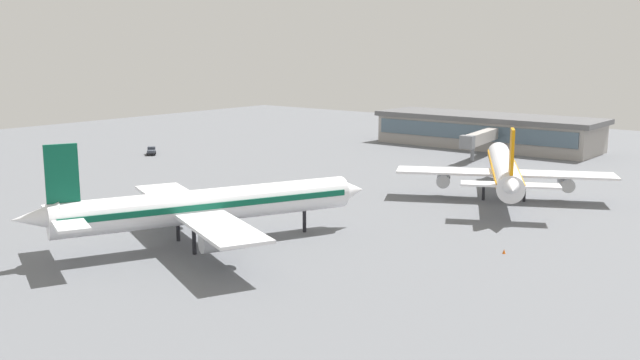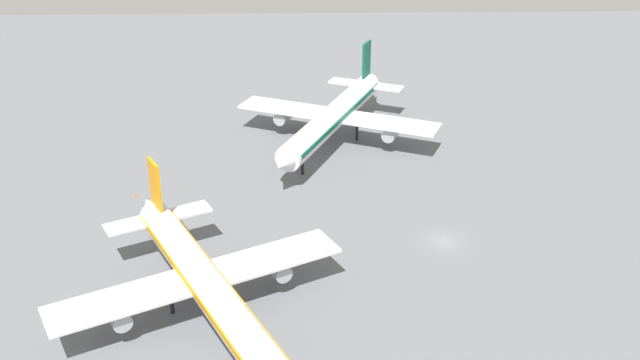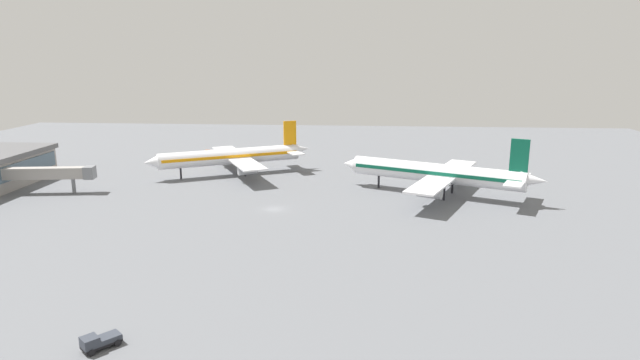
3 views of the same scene
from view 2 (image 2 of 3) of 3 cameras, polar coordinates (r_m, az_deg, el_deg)
The scene contains 4 objects.
ground at distance 114.06m, azimuth 9.50°, elevation -4.65°, with size 288.00×288.00×0.00m, color slate.
airplane_at_gate at distance 95.10m, azimuth -8.92°, elevation -7.66°, with size 37.03×44.42×14.68m.
airplane_taxiing at distance 143.87m, azimuth 1.09°, elevation 4.93°, with size 39.55×47.74×15.38m.
safety_cone_near_gate at distance 128.94m, azimuth -13.98°, elevation -1.12°, with size 0.44×0.44×0.60m, color #EA590C.
Camera 2 is at (-21.32, -95.94, 57.87)m, focal length 41.73 mm.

